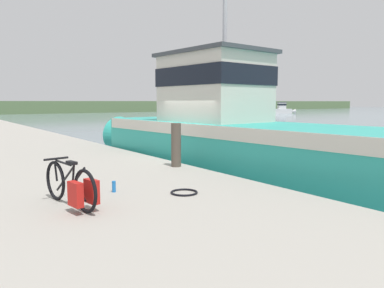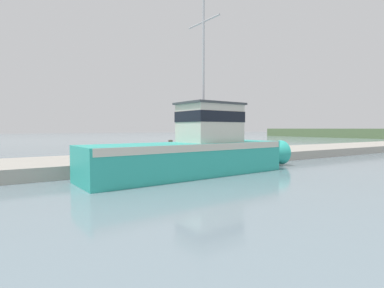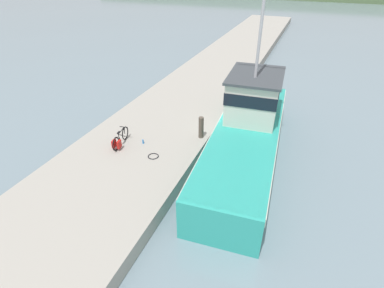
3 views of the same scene
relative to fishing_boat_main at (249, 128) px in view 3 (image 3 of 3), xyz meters
name	(u,v)px [view 3 (image 3 of 3)]	position (x,y,z in m)	size (l,w,h in m)	color
ground_plane	(231,143)	(-0.97, 0.55, -1.45)	(320.00, 320.00, 0.00)	gray
dock_pier	(164,125)	(-5.19, 0.55, -1.10)	(6.39, 80.00, 0.70)	#A39E93
fishing_boat_main	(249,128)	(0.00, 0.00, 0.00)	(3.86, 14.12, 10.09)	teal
bicycle_touring	(119,140)	(-5.97, -2.93, -0.39)	(0.58, 1.80, 0.78)	black
mooring_post	(201,127)	(-2.41, -0.56, -0.15)	(0.27, 0.27, 1.19)	#51473D
hose_coil	(153,156)	(-3.92, -3.17, -0.73)	(0.53, 0.53, 0.04)	black
water_bottle_on_curb	(143,142)	(-4.99, -2.29, -0.64)	(0.07, 0.07, 0.22)	blue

